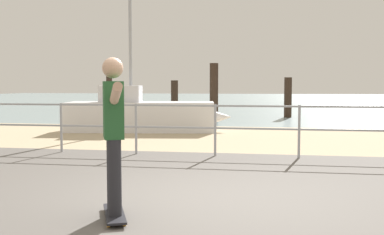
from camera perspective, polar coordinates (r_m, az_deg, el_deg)
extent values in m
cube|color=#605B56|center=(4.91, -1.79, -13.16)|extent=(24.00, 10.00, 0.04)
cube|color=tan|center=(12.71, 5.35, -2.45)|extent=(24.00, 6.00, 0.04)
cube|color=#849EA3|center=(40.63, 8.28, 2.07)|extent=(72.00, 50.00, 0.04)
cylinder|color=#9EA0A5|center=(10.21, -15.63, -1.25)|extent=(0.05, 0.05, 1.05)
cylinder|color=#9EA0A5|center=(9.63, -6.82, -1.44)|extent=(0.05, 0.05, 1.05)
cylinder|color=#9EA0A5|center=(9.30, 2.84, -1.61)|extent=(0.05, 0.05, 1.05)
cylinder|color=#9EA0A5|center=(9.26, 12.91, -1.74)|extent=(0.05, 0.05, 1.05)
cylinder|color=#9EA0A5|center=(9.59, -6.85, 1.50)|extent=(9.77, 0.04, 0.04)
cylinder|color=#9EA0A5|center=(9.62, -6.83, -1.13)|extent=(9.77, 0.04, 0.04)
cube|color=silver|center=(14.27, -6.24, 0.08)|extent=(4.56, 2.02, 0.90)
cone|color=silver|center=(14.14, 2.63, 0.07)|extent=(1.20, 0.91, 0.77)
cylinder|color=#9EA0A5|center=(14.37, -7.53, 10.81)|extent=(0.10, 0.10, 4.47)
cube|color=silver|center=(14.32, -8.64, 2.88)|extent=(1.32, 1.06, 0.50)
cube|color=black|center=(5.18, -9.42, -11.45)|extent=(0.49, 0.82, 0.02)
cylinder|color=orange|center=(5.45, -10.46, -11.11)|extent=(0.05, 0.07, 0.06)
cylinder|color=orange|center=(5.46, -8.75, -11.07)|extent=(0.05, 0.07, 0.06)
cylinder|color=orange|center=(4.92, -10.15, -12.82)|extent=(0.05, 0.07, 0.06)
cylinder|color=orange|center=(4.93, -8.24, -12.76)|extent=(0.05, 0.07, 0.06)
cylinder|color=#26262B|center=(5.20, -9.56, -6.72)|extent=(0.14, 0.14, 0.80)
cylinder|color=#26262B|center=(4.97, -9.38, -7.24)|extent=(0.14, 0.14, 0.80)
cube|color=#26592D|center=(5.00, -9.57, 0.93)|extent=(0.32, 0.41, 0.60)
sphere|color=tan|center=(4.99, -9.63, 5.98)|extent=(0.22, 0.22, 0.22)
cylinder|color=tan|center=(5.43, -9.88, 3.07)|extent=(0.30, 0.55, 0.23)
cylinder|color=tan|center=(4.54, -9.25, 2.87)|extent=(0.30, 0.55, 0.23)
cylinder|color=#332319|center=(24.42, -10.03, 2.82)|extent=(0.31, 0.31, 1.83)
cylinder|color=#332319|center=(25.72, -2.14, 2.73)|extent=(0.39, 0.39, 1.63)
cylinder|color=#332319|center=(18.79, 2.69, 3.17)|extent=(0.34, 0.34, 2.27)
cylinder|color=#332319|center=(20.30, 11.60, 2.39)|extent=(0.32, 0.32, 1.72)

